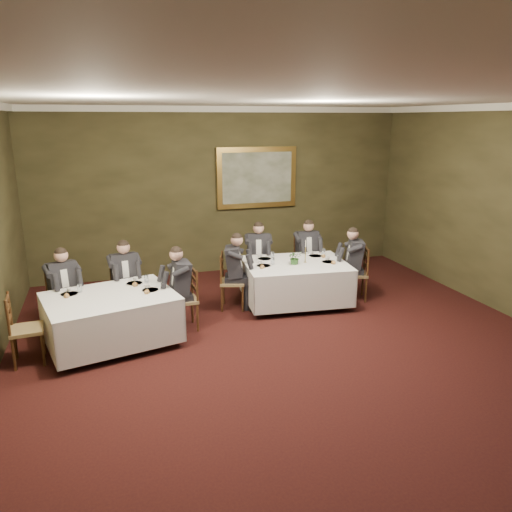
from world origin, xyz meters
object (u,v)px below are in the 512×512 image
painting (257,178)px  diner_main_backright (306,261)px  chair_sec_backright (126,301)px  diner_sec_endright (183,298)px  chair_main_endright (355,284)px  chair_main_backleft (258,275)px  chair_main_endleft (232,293)px  diner_main_backleft (258,264)px  chair_main_backright (306,272)px  chair_sec_endright (184,312)px  diner_main_endright (355,272)px  table_main (295,280)px  candlestick (305,254)px  table_second (111,316)px  chair_sec_backleft (65,312)px  centerpiece (295,257)px  diner_main_endleft (233,280)px  diner_sec_backleft (64,299)px  diner_sec_backright (126,288)px  chair_sec_endleft (28,343)px

painting → diner_main_backright: bearing=-68.4°
chair_sec_backright → diner_sec_endright: size_ratio=0.74×
chair_main_endright → diner_sec_endright: bearing=117.1°
chair_main_backleft → chair_main_endleft: same height
diner_main_backleft → chair_main_backright: diner_main_backleft is taller
diner_sec_endright → chair_sec_endright: bearing=-90.0°
diner_main_endright → painting: 3.10m
table_main → chair_main_backleft: (-0.40, 0.98, -0.17)m
chair_main_endleft → candlestick: candlestick is taller
table_second → diner_main_backright: 4.16m
chair_sec_backleft → diner_main_backright: bearing=170.2°
chair_sec_backright → diner_sec_endright: 1.16m
diner_main_backleft → chair_main_endleft: (-0.75, -0.86, -0.23)m
chair_sec_endright → centerpiece: centerpiece is taller
chair_main_backleft → painting: size_ratio=0.57×
diner_main_endleft → diner_sec_endright: same height
chair_main_endleft → diner_main_endleft: 0.23m
diner_main_endleft → diner_sec_backleft: bearing=-70.2°
chair_sec_backleft → diner_sec_backleft: size_ratio=0.74×
chair_main_backleft → chair_sec_endright: 2.28m
table_second → centerpiece: size_ratio=7.83×
chair_sec_backleft → diner_sec_endright: (1.80, -0.54, 0.23)m
diner_main_endleft → chair_sec_backright: bearing=-76.4°
chair_main_backright → centerpiece: (-0.63, -0.95, 0.61)m
diner_sec_backright → chair_sec_endright: 1.16m
table_main → diner_main_endright: (1.14, -0.11, 0.06)m
candlestick → painting: size_ratio=0.24×
diner_main_endright → diner_main_backright: bearing=49.5°
chair_main_endright → chair_sec_endleft: size_ratio=1.00×
diner_sec_endright → table_second: bearing=100.9°
chair_main_backleft → diner_sec_backleft: (-3.52, -0.99, 0.23)m
diner_main_backright → diner_sec_backleft: 4.58m
chair_main_backright → chair_sec_endleft: size_ratio=1.00×
table_main → diner_sec_backright: 2.97m
diner_main_endright → chair_sec_endright: diner_main_endright is taller
table_second → diner_main_endright: diner_main_endright is taller
candlestick → diner_main_backleft: bearing=120.1°
chair_sec_endleft → candlestick: candlestick is taller
diner_sec_backright → centerpiece: diner_sec_backright is taller
chair_sec_backright → table_main: bearing=168.2°
chair_main_backleft → diner_main_endleft: bearing=63.2°
chair_main_backright → diner_sec_backleft: size_ratio=0.74×
table_main → chair_sec_endleft: 4.48m
diner_main_backright → chair_sec_backright: (-3.54, -0.64, -0.23)m
diner_main_backright → chair_main_endright: (0.57, -0.99, -0.23)m
chair_sec_endright → chair_main_endleft: bearing=-58.2°
chair_sec_backright → candlestick: bearing=168.1°
diner_sec_backleft → diner_main_backright: bearing=170.4°
chair_sec_backleft → chair_main_endright: bearing=157.9°
diner_main_endright → painting: size_ratio=0.76×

